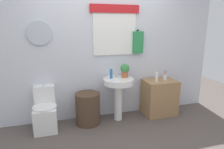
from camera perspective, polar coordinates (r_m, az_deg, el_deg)
The scene contains 11 objects.
ground_plane at distance 2.99m, azimuth 2.98°, elevation -20.36°, with size 8.00×8.00×0.00m, color #564C47.
back_wall at distance 3.59m, azimuth -2.76°, elevation 7.91°, with size 4.40×0.18×2.60m.
toilet at distance 3.51m, azimuth -18.80°, elevation -10.43°, with size 0.38×0.51×0.73m.
laundry_hamper at distance 3.51m, azimuth -7.06°, elevation -9.79°, with size 0.42×0.42×0.56m, color #4C3828.
pedestal_sink at distance 3.51m, azimuth 1.86°, elevation -4.07°, with size 0.54×0.54×0.78m.
faucet at distance 3.56m, azimuth 1.29°, elevation 0.08°, with size 0.03×0.03×0.10m, color silver.
wooden_cabinet at distance 3.93m, azimuth 13.61°, elevation -6.48°, with size 0.61×0.44×0.68m, color #9E754C.
soap_bottle at distance 3.45m, azimuth -0.26°, elevation 0.23°, with size 0.05×0.05×0.17m, color #2D6BB7.
potted_plant at distance 3.53m, azimuth 3.76°, elevation 1.38°, with size 0.16×0.16×0.25m.
lotion_bottle at distance 3.72m, azimuth 12.86°, elevation -0.65°, with size 0.05×0.05×0.18m, color white.
toothbrush_cup at distance 3.88m, azimuth 15.16°, elevation -0.74°, with size 0.08×0.08×0.19m.
Camera 1 is at (-0.83, -2.33, 1.68)m, focal length 31.40 mm.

